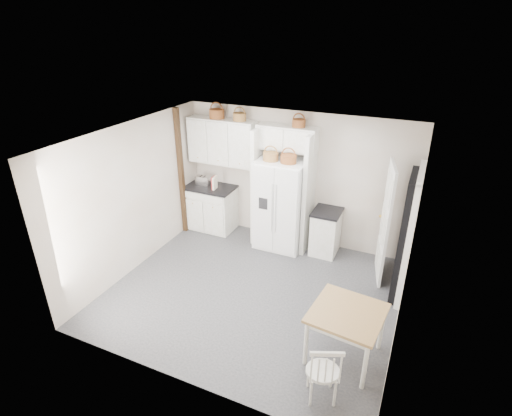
% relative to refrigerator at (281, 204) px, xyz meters
% --- Properties ---
extents(floor, '(4.50, 4.50, 0.00)m').
position_rel_refrigerator_xyz_m(floor, '(0.15, -1.62, -0.88)').
color(floor, '#2E2E34').
rests_on(floor, ground).
extents(ceiling, '(4.50, 4.50, 0.00)m').
position_rel_refrigerator_xyz_m(ceiling, '(0.15, -1.62, 1.72)').
color(ceiling, white).
rests_on(ceiling, wall_back).
extents(wall_back, '(4.50, 0.00, 4.50)m').
position_rel_refrigerator_xyz_m(wall_back, '(0.15, 0.38, 0.42)').
color(wall_back, silver).
rests_on(wall_back, floor).
extents(wall_left, '(0.00, 4.00, 4.00)m').
position_rel_refrigerator_xyz_m(wall_left, '(-2.10, -1.62, 0.42)').
color(wall_left, silver).
rests_on(wall_left, floor).
extents(wall_right, '(0.00, 4.00, 4.00)m').
position_rel_refrigerator_xyz_m(wall_right, '(2.40, -1.62, 0.42)').
color(wall_right, silver).
rests_on(wall_right, floor).
extents(refrigerator, '(0.91, 0.73, 1.76)m').
position_rel_refrigerator_xyz_m(refrigerator, '(0.00, 0.00, 0.00)').
color(refrigerator, white).
rests_on(refrigerator, floor).
extents(base_cab_left, '(0.99, 0.62, 0.91)m').
position_rel_refrigerator_xyz_m(base_cab_left, '(-1.60, 0.08, -0.42)').
color(base_cab_left, beige).
rests_on(base_cab_left, floor).
extents(base_cab_right, '(0.48, 0.57, 0.84)m').
position_rel_refrigerator_xyz_m(base_cab_right, '(0.88, 0.08, -0.46)').
color(base_cab_right, beige).
rests_on(base_cab_right, floor).
extents(dining_table, '(0.97, 0.97, 0.74)m').
position_rel_refrigerator_xyz_m(dining_table, '(1.82, -2.39, -0.51)').
color(dining_table, olive).
rests_on(dining_table, floor).
extents(windsor_chair, '(0.50, 0.48, 0.81)m').
position_rel_refrigerator_xyz_m(windsor_chair, '(1.72, -3.13, -0.48)').
color(windsor_chair, beige).
rests_on(windsor_chair, floor).
extents(counter_left, '(1.03, 0.66, 0.04)m').
position_rel_refrigerator_xyz_m(counter_left, '(-1.60, 0.08, 0.05)').
color(counter_left, black).
rests_on(counter_left, base_cab_left).
extents(counter_right, '(0.51, 0.61, 0.04)m').
position_rel_refrigerator_xyz_m(counter_right, '(0.88, 0.08, -0.02)').
color(counter_right, black).
rests_on(counter_right, base_cab_right).
extents(toaster, '(0.30, 0.19, 0.20)m').
position_rel_refrigerator_xyz_m(toaster, '(-1.77, 0.08, 0.17)').
color(toaster, silver).
rests_on(toaster, counter_left).
extents(cookbook_red, '(0.05, 0.18, 0.26)m').
position_rel_refrigerator_xyz_m(cookbook_red, '(-1.46, -0.00, 0.21)').
color(cookbook_red, red).
rests_on(cookbook_red, counter_left).
extents(cookbook_cream, '(0.05, 0.18, 0.27)m').
position_rel_refrigerator_xyz_m(cookbook_cream, '(-1.44, -0.00, 0.21)').
color(cookbook_cream, white).
rests_on(cookbook_cream, counter_left).
extents(basket_upper_b, '(0.30, 0.30, 0.18)m').
position_rel_refrigerator_xyz_m(basket_upper_b, '(-1.45, 0.21, 1.56)').
color(basket_upper_b, brown).
rests_on(basket_upper_b, upper_cabinet).
extents(basket_upper_c, '(0.25, 0.25, 0.15)m').
position_rel_refrigerator_xyz_m(basket_upper_c, '(-0.96, 0.21, 1.54)').
color(basket_upper_c, brown).
rests_on(basket_upper_c, upper_cabinet).
extents(basket_bridge_b, '(0.24, 0.24, 0.14)m').
position_rel_refrigerator_xyz_m(basket_bridge_b, '(0.21, 0.21, 1.54)').
color(basket_bridge_b, brown).
rests_on(basket_bridge_b, bridge_cabinet).
extents(basket_fridge_a, '(0.28, 0.28, 0.15)m').
position_rel_refrigerator_xyz_m(basket_fridge_a, '(-0.19, -0.10, 0.96)').
color(basket_fridge_a, brown).
rests_on(basket_fridge_a, refrigerator).
extents(basket_fridge_b, '(0.29, 0.29, 0.16)m').
position_rel_refrigerator_xyz_m(basket_fridge_b, '(0.15, -0.10, 0.96)').
color(basket_fridge_b, brown).
rests_on(basket_fridge_b, refrigerator).
extents(upper_cabinet, '(1.40, 0.34, 0.90)m').
position_rel_refrigerator_xyz_m(upper_cabinet, '(-1.35, 0.21, 1.02)').
color(upper_cabinet, beige).
rests_on(upper_cabinet, wall_back).
extents(bridge_cabinet, '(1.12, 0.34, 0.45)m').
position_rel_refrigerator_xyz_m(bridge_cabinet, '(0.00, 0.21, 1.24)').
color(bridge_cabinet, beige).
rests_on(bridge_cabinet, wall_back).
extents(fridge_panel_left, '(0.08, 0.60, 2.30)m').
position_rel_refrigerator_xyz_m(fridge_panel_left, '(-0.51, 0.08, 0.27)').
color(fridge_panel_left, beige).
rests_on(fridge_panel_left, floor).
extents(fridge_panel_right, '(0.08, 0.60, 2.30)m').
position_rel_refrigerator_xyz_m(fridge_panel_right, '(0.51, 0.08, 0.27)').
color(fridge_panel_right, beige).
rests_on(fridge_panel_right, floor).
extents(trim_post, '(0.09, 0.09, 2.60)m').
position_rel_refrigerator_xyz_m(trim_post, '(-2.05, -0.27, 0.42)').
color(trim_post, '#38240E').
rests_on(trim_post, floor).
extents(doorway_void, '(0.18, 0.85, 2.05)m').
position_rel_refrigerator_xyz_m(doorway_void, '(2.31, -0.62, 0.14)').
color(doorway_void, black).
rests_on(doorway_void, floor).
extents(door_slab, '(0.21, 0.79, 2.05)m').
position_rel_refrigerator_xyz_m(door_slab, '(1.95, -0.29, 0.14)').
color(door_slab, white).
rests_on(door_slab, floor).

